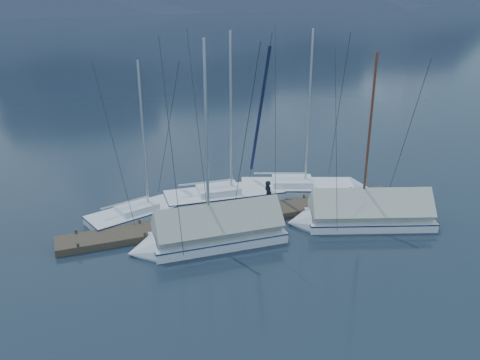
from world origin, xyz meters
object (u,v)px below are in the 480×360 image
sailboat_open_left (156,208)px  sailboat_open_mid (240,194)px  sailboat_covered_near (358,216)px  sailboat_covered_far (206,234)px  sailboat_open_right (314,189)px  person (268,195)px

sailboat_open_left → sailboat_open_mid: (4.84, 0.17, 0.02)m
sailboat_open_mid → sailboat_covered_near: 6.82m
sailboat_open_left → sailboat_open_mid: size_ratio=0.87×
sailboat_open_left → sailboat_covered_far: sailboat_covered_far is taller
sailboat_open_mid → sailboat_open_right: size_ratio=1.00×
sailboat_open_right → sailboat_covered_near: size_ratio=1.07×
person → sailboat_open_left: bearing=56.4°
sailboat_open_right → sailboat_covered_near: 4.53m
sailboat_covered_near → sailboat_covered_far: (-7.78, 0.66, 0.03)m
sailboat_open_left → sailboat_covered_far: 4.64m
sailboat_open_mid → sailboat_covered_far: bearing=-126.8°
sailboat_covered_far → person: 4.46m
sailboat_open_left → sailboat_open_mid: sailboat_open_mid is taller
sailboat_covered_far → sailboat_open_left: bearing=107.9°
sailboat_open_left → sailboat_covered_near: 10.51m
sailboat_covered_near → sailboat_open_mid: bearing=129.8°
sailboat_open_left → sailboat_covered_far: bearing=-72.1°
sailboat_open_right → sailboat_covered_far: sailboat_covered_far is taller
sailboat_open_left → sailboat_open_right: sailboat_open_right is taller
sailboat_open_right → sailboat_covered_near: (0.06, -4.52, 0.29)m
sailboat_open_mid → sailboat_covered_far: 5.72m
sailboat_open_mid → sailboat_open_right: 4.36m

